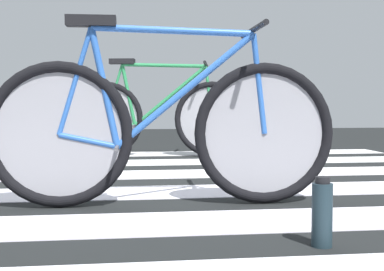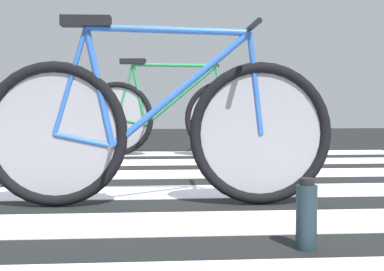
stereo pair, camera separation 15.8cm
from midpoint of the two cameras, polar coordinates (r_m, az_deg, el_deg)
name	(u,v)px [view 1 (the left image)]	position (r m, az deg, el deg)	size (l,w,h in m)	color
ground	(127,188)	(3.26, -8.43, -5.71)	(18.00, 14.00, 0.02)	black
crosswalk_markings	(121,193)	(3.01, -9.24, -6.27)	(5.32, 5.00, 0.00)	silver
bicycle_1_of_2	(163,129)	(2.60, -4.91, 0.74)	(1.74, 0.52, 0.93)	black
bicycle_2_of_2	(158,116)	(5.02, -4.59, 2.11)	(1.71, 0.56, 0.93)	black
water_bottle	(322,213)	(1.92, 11.73, -8.35)	(0.07, 0.07, 0.25)	#1C2C34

